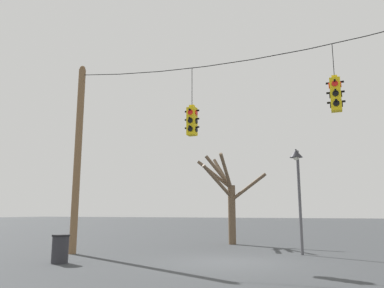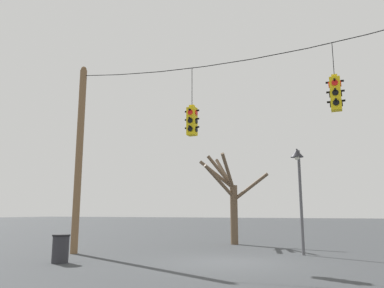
{
  "view_description": "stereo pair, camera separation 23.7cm",
  "coord_description": "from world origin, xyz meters",
  "px_view_note": "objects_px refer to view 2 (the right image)",
  "views": [
    {
      "loc": [
        3.65,
        -12.85,
        1.7
      ],
      "look_at": [
        -1.47,
        0.18,
        4.25
      ],
      "focal_mm": 35.0,
      "sensor_mm": 36.0,
      "label": 1
    },
    {
      "loc": [
        3.87,
        -12.76,
        1.7
      ],
      "look_at": [
        -1.47,
        0.18,
        4.25
      ],
      "focal_mm": 35.0,
      "sensor_mm": 36.0,
      "label": 2
    }
  ],
  "objects_px": {
    "traffic_light_near_left_pole": "(336,93)",
    "trash_bin": "(61,249)",
    "bare_tree": "(230,196)",
    "utility_pole_left": "(79,156)",
    "street_lamp": "(298,172)",
    "traffic_light_over_intersection": "(192,121)"
  },
  "relations": [
    {
      "from": "traffic_light_near_left_pole",
      "to": "trash_bin",
      "type": "relative_size",
      "value": 2.55
    },
    {
      "from": "traffic_light_near_left_pole",
      "to": "bare_tree",
      "type": "height_order",
      "value": "traffic_light_near_left_pole"
    },
    {
      "from": "utility_pole_left",
      "to": "traffic_light_near_left_pole",
      "type": "distance_m",
      "value": 10.62
    },
    {
      "from": "traffic_light_near_left_pole",
      "to": "street_lamp",
      "type": "distance_m",
      "value": 3.92
    },
    {
      "from": "bare_tree",
      "to": "trash_bin",
      "type": "xyz_separation_m",
      "value": [
        -3.25,
        -9.3,
        -2.07
      ]
    },
    {
      "from": "traffic_light_near_left_pole",
      "to": "street_lamp",
      "type": "bearing_deg",
      "value": 121.2
    },
    {
      "from": "traffic_light_near_left_pole",
      "to": "trash_bin",
      "type": "bearing_deg",
      "value": -164.37
    },
    {
      "from": "bare_tree",
      "to": "trash_bin",
      "type": "bearing_deg",
      "value": -109.29
    },
    {
      "from": "trash_bin",
      "to": "traffic_light_near_left_pole",
      "type": "bearing_deg",
      "value": 15.63
    },
    {
      "from": "utility_pole_left",
      "to": "street_lamp",
      "type": "xyz_separation_m",
      "value": [
        8.87,
        2.72,
        -0.77
      ]
    },
    {
      "from": "utility_pole_left",
      "to": "traffic_light_near_left_pole",
      "type": "relative_size",
      "value": 3.4
    },
    {
      "from": "utility_pole_left",
      "to": "street_lamp",
      "type": "distance_m",
      "value": 9.31
    },
    {
      "from": "traffic_light_near_left_pole",
      "to": "utility_pole_left",
      "type": "bearing_deg",
      "value": 180.0
    },
    {
      "from": "street_lamp",
      "to": "utility_pole_left",
      "type": "bearing_deg",
      "value": -162.97
    },
    {
      "from": "traffic_light_over_intersection",
      "to": "bare_tree",
      "type": "relative_size",
      "value": 0.57
    },
    {
      "from": "street_lamp",
      "to": "bare_tree",
      "type": "bearing_deg",
      "value": 135.29
    },
    {
      "from": "street_lamp",
      "to": "trash_bin",
      "type": "xyz_separation_m",
      "value": [
        -7.36,
        -5.24,
        -2.83
      ]
    },
    {
      "from": "utility_pole_left",
      "to": "bare_tree",
      "type": "relative_size",
      "value": 1.71
    },
    {
      "from": "trash_bin",
      "to": "street_lamp",
      "type": "bearing_deg",
      "value": 35.42
    },
    {
      "from": "utility_pole_left",
      "to": "bare_tree",
      "type": "bearing_deg",
      "value": 54.93
    },
    {
      "from": "utility_pole_left",
      "to": "traffic_light_over_intersection",
      "type": "xyz_separation_m",
      "value": [
        5.3,
        -0.0,
        1.08
      ]
    },
    {
      "from": "utility_pole_left",
      "to": "traffic_light_over_intersection",
      "type": "distance_m",
      "value": 5.41
    }
  ]
}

